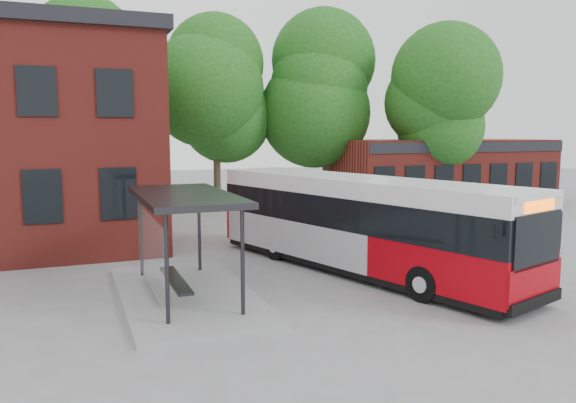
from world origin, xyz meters
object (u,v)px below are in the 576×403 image
object	(u,v)px
bicycle_3	(379,204)
bicycle_5	(429,206)
bicycle_7	(435,203)
city_bus	(359,225)
bicycle_2	(378,209)
bus_shelter	(186,245)
bicycle_1	(370,208)
bicycle_0	(352,210)
bicycle_6	(434,208)
bicycle_4	(406,208)

from	to	relation	value
bicycle_3	bicycle_5	world-z (taller)	bicycle_3
bicycle_7	city_bus	bearing A→B (deg)	114.41
bicycle_2	bus_shelter	bearing A→B (deg)	149.13
bicycle_1	bicycle_2	world-z (taller)	bicycle_1
bicycle_0	bicycle_2	size ratio (longest dim) A/B	1.05
bus_shelter	bicycle_6	size ratio (longest dim) A/B	4.56
bus_shelter	city_bus	world-z (taller)	city_bus
bicycle_6	bus_shelter	bearing A→B (deg)	122.33
bicycle_3	bicycle_0	bearing A→B (deg)	120.70
bus_shelter	bicycle_5	bearing A→B (deg)	34.21
city_bus	bicycle_1	xyz separation A→B (m)	(6.29, 10.27, -1.07)
city_bus	bicycle_6	distance (m)	13.67
city_bus	bicycle_6	world-z (taller)	city_bus
bicycle_4	bicycle_6	world-z (taller)	bicycle_4
city_bus	bicycle_7	distance (m)	14.85
bicycle_1	bicycle_7	distance (m)	4.29
bus_shelter	bicycle_6	bearing A→B (deg)	33.34
bicycle_1	bicycle_4	size ratio (longest dim) A/B	0.94
city_bus	bicycle_4	xyz separation A→B (m)	(8.21, 9.77, -1.10)
bicycle_4	bicycle_6	xyz separation A→B (m)	(1.61, -0.33, -0.02)
bicycle_3	bicycle_6	distance (m)	2.97
city_bus	bicycle_4	distance (m)	12.81
bicycle_0	bicycle_6	world-z (taller)	bicycle_0
bicycle_6	bicycle_7	world-z (taller)	bicycle_7
bicycle_6	bicycle_7	bearing A→B (deg)	-40.09
bicycle_1	bicycle_7	bearing A→B (deg)	-91.74
bicycle_0	bicycle_4	world-z (taller)	bicycle_0
bicycle_2	bicycle_7	bearing A→B (deg)	-64.73
bicycle_5	bicycle_7	xyz separation A→B (m)	(0.98, 0.74, 0.04)
bicycle_4	bicycle_1	bearing A→B (deg)	79.65
bicycle_1	bicycle_6	distance (m)	3.63
bicycle_4	bicycle_5	xyz separation A→B (m)	(1.39, -0.13, 0.06)
bus_shelter	bicycle_6	distance (m)	18.72
bicycle_4	bicycle_7	xyz separation A→B (m)	(2.36, 0.61, 0.10)
city_bus	bicycle_7	xyz separation A→B (m)	(10.58, 10.38, -1.00)
bus_shelter	bicycle_2	bearing A→B (deg)	40.87
bicycle_5	bicycle_2	bearing A→B (deg)	77.05
bicycle_4	bicycle_7	bearing A→B (deg)	-71.29
bicycle_6	bicycle_7	xyz separation A→B (m)	(0.76, 0.93, 0.12)
bus_shelter	bicycle_7	bearing A→B (deg)	34.39
bicycle_0	bicycle_2	bearing A→B (deg)	-78.44
bicycle_5	bus_shelter	bearing A→B (deg)	115.92
bicycle_7	bicycle_3	bearing A→B (deg)	58.09
bicycle_0	bicycle_5	world-z (taller)	bicycle_5
bicycle_3	bicycle_6	size ratio (longest dim) A/B	1.14
bicycle_6	bicycle_7	distance (m)	1.21
bicycle_0	bicycle_7	bearing A→B (deg)	-70.30
bicycle_1	bicycle_2	bearing A→B (deg)	-145.65
bicycle_5	bicycle_3	bearing A→B (deg)	49.68
bicycle_6	city_bus	bearing A→B (deg)	132.87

